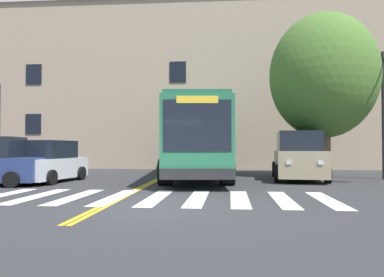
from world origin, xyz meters
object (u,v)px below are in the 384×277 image
object	(u,v)px
street_tree_curbside_large	(323,76)
car_tan_far_lane	(298,157)
city_bus	(195,139)
car_white_near_lane	(49,163)
car_grey_behind_bus	(188,156)

from	to	relation	value
street_tree_curbside_large	car_tan_far_lane	bearing A→B (deg)	-138.80
car_tan_far_lane	street_tree_curbside_large	bearing A→B (deg)	41.20
city_bus	car_white_near_lane	xyz separation A→B (m)	(-6.02, -2.75, -1.08)
car_white_near_lane	car_tan_far_lane	world-z (taller)	car_tan_far_lane
car_tan_far_lane	car_grey_behind_bus	size ratio (longest dim) A/B	1.05
street_tree_curbside_large	car_grey_behind_bus	bearing A→B (deg)	130.78
car_grey_behind_bus	city_bus	bearing A→B (deg)	-82.52
car_white_near_lane	car_grey_behind_bus	world-z (taller)	car_grey_behind_bus
car_white_near_lane	car_tan_far_lane	distance (m)	10.99
city_bus	car_tan_far_lane	bearing A→B (deg)	-8.40
city_bus	street_tree_curbside_large	size ratio (longest dim) A/B	1.49
city_bus	street_tree_curbside_large	xyz separation A→B (m)	(6.24, 0.58, 3.08)
city_bus	car_tan_far_lane	xyz separation A→B (m)	(4.77, -0.70, -0.85)
car_white_near_lane	car_tan_far_lane	xyz separation A→B (m)	(10.79, 2.04, 0.23)
car_tan_far_lane	street_tree_curbside_large	xyz separation A→B (m)	(1.47, 1.29, 3.92)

